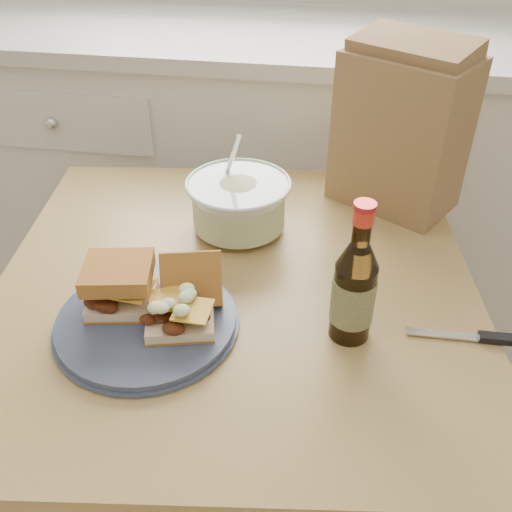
% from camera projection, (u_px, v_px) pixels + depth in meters
% --- Properties ---
extents(cabinet_run, '(2.50, 0.64, 0.94)m').
position_uv_depth(cabinet_run, '(254.00, 174.00, 1.88)').
color(cabinet_run, silver).
rests_on(cabinet_run, ground).
extents(dining_table, '(0.97, 0.97, 0.72)m').
position_uv_depth(dining_table, '(237.00, 324.00, 1.10)').
color(dining_table, tan).
rests_on(dining_table, ground).
extents(plate, '(0.29, 0.29, 0.02)m').
position_uv_depth(plate, '(147.00, 322.00, 0.93)').
color(plate, '#3C4762').
rests_on(plate, dining_table).
extents(sandwich_left, '(0.13, 0.12, 0.08)m').
position_uv_depth(sandwich_left, '(120.00, 285.00, 0.93)').
color(sandwich_left, beige).
rests_on(sandwich_left, plate).
extents(sandwich_right, '(0.13, 0.17, 0.09)m').
position_uv_depth(sandwich_right, '(184.00, 301.00, 0.91)').
color(sandwich_right, beige).
rests_on(sandwich_right, plate).
extents(coleslaw_bowl, '(0.21, 0.21, 0.21)m').
position_uv_depth(coleslaw_bowl, '(239.00, 206.00, 1.14)').
color(coleslaw_bowl, silver).
rests_on(coleslaw_bowl, dining_table).
extents(beer_bottle, '(0.07, 0.07, 0.25)m').
position_uv_depth(beer_bottle, '(354.00, 289.00, 0.87)').
color(beer_bottle, black).
rests_on(beer_bottle, dining_table).
extents(knife, '(0.19, 0.02, 0.01)m').
position_uv_depth(knife, '(487.00, 338.00, 0.91)').
color(knife, silver).
rests_on(knife, dining_table).
extents(paper_bag, '(0.29, 0.26, 0.32)m').
position_uv_depth(paper_bag, '(401.00, 133.00, 1.17)').
color(paper_bag, '#8E6845').
rests_on(paper_bag, dining_table).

